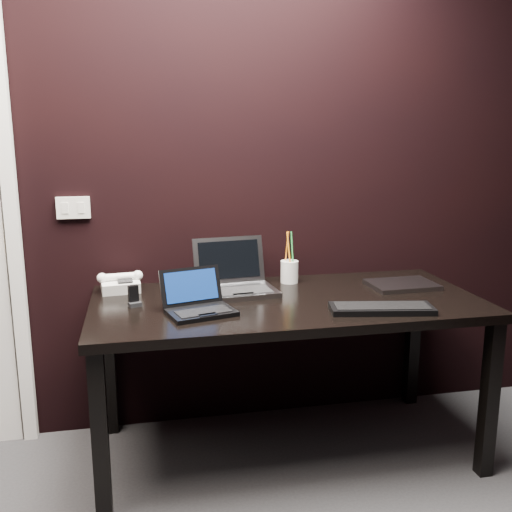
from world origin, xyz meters
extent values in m
plane|color=black|center=(0.00, 1.80, 1.30)|extent=(4.00, 0.00, 4.00)
cube|color=white|center=(-0.89, 1.77, 1.02)|extent=(0.06, 0.05, 2.11)
cube|color=silver|center=(-0.62, 1.79, 1.12)|extent=(0.15, 0.02, 0.10)
cube|color=silver|center=(-0.66, 1.78, 1.12)|extent=(0.03, 0.01, 0.05)
cube|color=silver|center=(-0.58, 1.78, 1.12)|extent=(0.03, 0.01, 0.05)
cube|color=black|center=(0.30, 1.40, 0.72)|extent=(1.70, 0.80, 0.04)
cube|color=black|center=(-0.50, 1.05, 0.35)|extent=(0.06, 0.06, 0.70)
cube|color=black|center=(1.10, 1.05, 0.35)|extent=(0.06, 0.06, 0.70)
cube|color=black|center=(-0.50, 1.75, 0.35)|extent=(0.06, 0.06, 0.70)
cube|color=black|center=(1.10, 1.75, 0.35)|extent=(0.06, 0.06, 0.70)
cube|color=black|center=(-0.10, 1.26, 0.75)|extent=(0.30, 0.24, 0.02)
cube|color=black|center=(-0.09, 1.23, 0.76)|extent=(0.23, 0.15, 0.00)
cube|color=black|center=(-0.08, 1.19, 0.76)|extent=(0.08, 0.05, 0.00)
cube|color=black|center=(-0.12, 1.37, 0.83)|extent=(0.27, 0.12, 0.15)
cube|color=#0A1E50|center=(-0.12, 1.36, 0.83)|extent=(0.23, 0.10, 0.12)
cube|color=gray|center=(0.10, 1.52, 0.75)|extent=(0.37, 0.28, 0.02)
cube|color=black|center=(0.10, 1.49, 0.77)|extent=(0.29, 0.17, 0.00)
cube|color=gray|center=(0.11, 1.43, 0.77)|extent=(0.10, 0.05, 0.00)
cube|color=gray|center=(0.08, 1.67, 0.87)|extent=(0.35, 0.10, 0.21)
cube|color=black|center=(0.08, 1.66, 0.87)|extent=(0.30, 0.08, 0.17)
cube|color=black|center=(0.63, 1.15, 0.75)|extent=(0.44, 0.22, 0.02)
cube|color=black|center=(0.63, 1.15, 0.77)|extent=(0.40, 0.18, 0.00)
cube|color=gray|center=(0.89, 1.49, 0.75)|extent=(0.32, 0.23, 0.02)
cube|color=silver|center=(-0.42, 1.68, 0.77)|extent=(0.19, 0.17, 0.07)
cylinder|color=white|center=(-0.42, 1.67, 0.81)|extent=(0.16, 0.05, 0.03)
sphere|color=white|center=(-0.50, 1.66, 0.81)|extent=(0.05, 0.05, 0.05)
sphere|color=silver|center=(-0.34, 1.68, 0.81)|extent=(0.05, 0.05, 0.05)
cube|color=black|center=(-0.40, 1.64, 0.80)|extent=(0.07, 0.05, 0.01)
cube|color=black|center=(-0.36, 1.43, 0.78)|extent=(0.05, 0.03, 0.09)
cube|color=black|center=(-0.36, 1.42, 0.75)|extent=(0.06, 0.05, 0.02)
cylinder|color=silver|center=(0.38, 1.67, 0.79)|extent=(0.10, 0.10, 0.11)
cylinder|color=orange|center=(0.37, 1.68, 0.91)|extent=(0.02, 0.03, 0.16)
cylinder|color=#268C3B|center=(0.39, 1.67, 0.91)|extent=(0.01, 0.03, 0.16)
cylinder|color=black|center=(0.39, 1.69, 0.91)|extent=(0.01, 0.02, 0.16)
cylinder|color=orange|center=(0.38, 1.66, 0.91)|extent=(0.02, 0.04, 0.16)
camera|label=1|loc=(-0.32, -0.94, 1.45)|focal=40.00mm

